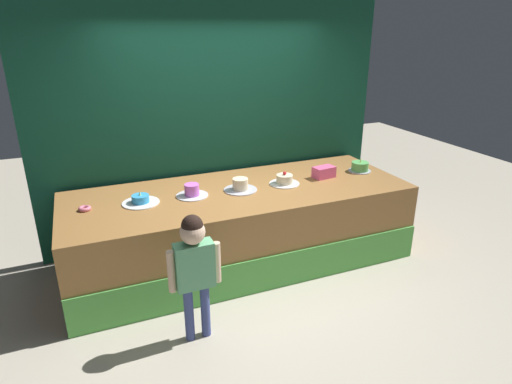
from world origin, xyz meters
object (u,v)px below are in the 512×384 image
Objects in this scene: child_figure at (194,261)px; donut at (85,208)px; pink_box at (324,172)px; cake_far_left at (141,200)px; cake_left at (192,191)px; cake_center at (240,186)px; cake_far_right at (360,167)px; cake_right at (284,180)px.

donut is (-0.74, 1.11, 0.13)m from child_figure.
cake_far_left is at bearing 179.35° from pink_box.
child_figure is 3.45× the size of cake_left.
child_figure is at bearing -126.74° from cake_center.
cake_far_right is at bearing -0.33° from donut.
cake_right reaches higher than cake_far_left.
cake_center is 1.07× the size of cake_right.
cake_far_left reaches higher than cake_center.
cake_far_left is 1.01m from cake_center.
donut is 0.51m from cake_far_left.
donut is at bearing 179.67° from cake_far_right.
cake_far_right is (2.53, 0.01, 0.02)m from cake_far_left.
cake_left is (0.51, -0.01, 0.02)m from cake_far_left.
pink_box is 2.53m from donut.
cake_far_right reaches higher than cake_center.
child_figure is 1.66m from cake_right.
pink_box is at bearing 1.05° from cake_center.
cake_far_left is at bearing -2.63° from donut.
pink_box is at bearing -0.59° from cake_left.
child_figure is 3.11× the size of cake_far_left.
pink_box is 1.01m from cake_center.
donut is at bearing 178.27° from cake_left.
donut is 1.01m from cake_left.
donut is at bearing 177.37° from cake_far_left.
cake_left is (-1.52, 0.02, -0.01)m from pink_box.
cake_far_left reaches higher than cake_left.
cake_right is at bearing -0.93° from cake_center.
donut is 0.35× the size of cake_right.
cake_center is at bearing -178.95° from pink_box.
cake_far_right is at bearing 3.22° from pink_box.
child_figure is 3.19× the size of cake_center.
cake_far_right is (3.04, -0.02, 0.03)m from donut.
cake_far_left is at bearing 179.18° from cake_left.
cake_left is at bearing 176.14° from cake_center.
cake_left is 1.01m from cake_right.
child_figure is at bearing -154.59° from cake_far_right.
child_figure is 2.09m from pink_box.
child_figure reaches higher than cake_right.
cake_far_left is at bearing 102.09° from child_figure.
donut is (-2.53, 0.05, -0.04)m from pink_box.
pink_box is 0.74× the size of cake_right.
cake_left is at bearing -0.82° from cake_far_left.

